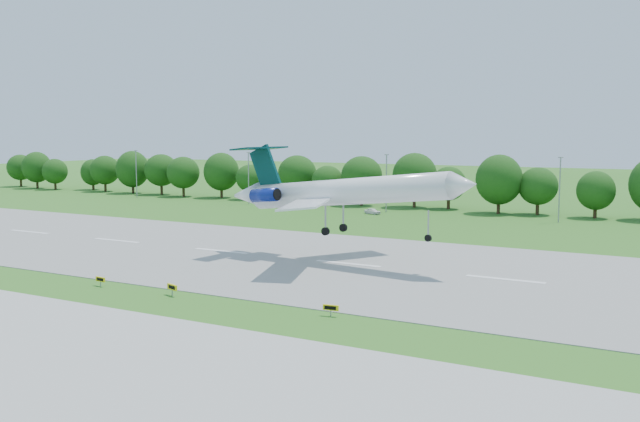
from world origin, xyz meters
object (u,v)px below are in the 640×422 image
at_px(taxi_sign_left, 100,279).
at_px(airliner, 335,191).
at_px(service_vehicle_a, 283,204).
at_px(service_vehicle_b, 373,211).

bearing_deg(taxi_sign_left, airliner, 64.35).
height_order(airliner, taxi_sign_left, airliner).
xyz_separation_m(airliner, taxi_sign_left, (-15.64, -24.98, -8.45)).
relative_size(airliner, service_vehicle_a, 9.73).
height_order(taxi_sign_left, service_vehicle_a, service_vehicle_a).
height_order(airliner, service_vehicle_b, airliner).
xyz_separation_m(airliner, service_vehicle_b, (-19.09, 52.32, -8.59)).
relative_size(service_vehicle_a, service_vehicle_b, 1.03).
relative_size(taxi_sign_left, service_vehicle_a, 0.39).
height_order(taxi_sign_left, service_vehicle_b, service_vehicle_b).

